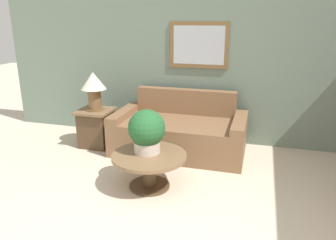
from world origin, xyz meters
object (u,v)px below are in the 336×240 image
potted_plant_on_table (147,131)px  table_lamp (94,86)px  side_table (96,127)px  couch_main (180,133)px  coffee_table (149,163)px

potted_plant_on_table → table_lamp: bearing=140.6°
side_table → table_lamp: bearing=0.0°
couch_main → coffee_table: couch_main is taller
side_table → table_lamp: 0.65m
couch_main → table_lamp: table_lamp is taller
coffee_table → potted_plant_on_table: bearing=126.8°
coffee_table → potted_plant_on_table: 0.39m
coffee_table → potted_plant_on_table: (-0.04, 0.06, 0.38)m
table_lamp → side_table: bearing=0.0°
side_table → coffee_table: bearing=-40.0°
table_lamp → potted_plant_on_table: size_ratio=1.12×
coffee_table → side_table: 1.60m
side_table → potted_plant_on_table: 1.57m
potted_plant_on_table → coffee_table: bearing=-53.2°
coffee_table → potted_plant_on_table: size_ratio=1.71×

